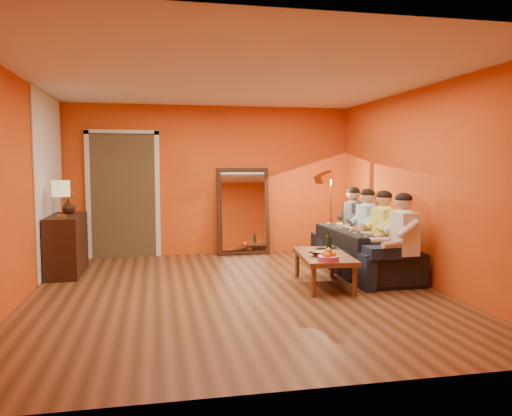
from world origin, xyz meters
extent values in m
cube|color=brown|center=(0.00, 0.00, 0.00)|extent=(5.00, 5.50, 0.00)
cube|color=white|center=(0.00, 0.00, 2.60)|extent=(5.00, 5.50, 0.00)
cube|color=#DA5519|center=(0.00, 2.75, 1.30)|extent=(5.00, 0.00, 2.60)
cube|color=#DA5519|center=(-2.50, 0.00, 1.30)|extent=(0.00, 5.50, 2.60)
cube|color=#DA5519|center=(2.50, 0.00, 1.30)|extent=(0.00, 5.50, 2.60)
cube|color=white|center=(-2.48, 1.75, 1.30)|extent=(0.02, 1.90, 2.58)
cube|color=#3F2D19|center=(-1.50, 2.83, 1.05)|extent=(1.06, 0.30, 2.10)
cube|color=white|center=(-2.07, 2.71, 1.05)|extent=(0.08, 0.06, 2.20)
cube|color=white|center=(-0.93, 2.71, 1.05)|extent=(0.08, 0.06, 2.20)
cube|color=white|center=(-1.50, 2.71, 2.12)|extent=(1.22, 0.06, 0.08)
cube|color=black|center=(0.55, 2.63, 0.76)|extent=(0.92, 0.27, 1.51)
cube|color=white|center=(0.55, 2.59, 0.76)|extent=(0.78, 0.21, 1.35)
cube|color=black|center=(-2.24, 1.55, 0.42)|extent=(0.44, 1.18, 0.85)
imported|color=black|center=(2.00, 0.78, 0.33)|extent=(2.23, 0.87, 0.65)
cylinder|color=black|center=(1.22, 0.05, 0.58)|extent=(0.07, 0.07, 0.31)
imported|color=#B27F3F|center=(1.29, 0.22, 0.47)|extent=(0.12, 0.12, 0.09)
imported|color=black|center=(1.35, 0.45, 0.43)|extent=(0.31, 0.20, 0.02)
imported|color=black|center=(0.99, -0.10, 0.43)|extent=(0.17, 0.22, 0.02)
imported|color=red|center=(1.00, -0.09, 0.45)|extent=(0.22, 0.27, 0.02)
imported|color=black|center=(0.99, -0.11, 0.47)|extent=(0.26, 0.27, 0.02)
imported|color=black|center=(-2.24, 1.80, 0.96)|extent=(0.20, 0.20, 0.21)
camera|label=1|loc=(-0.96, -6.00, 1.58)|focal=35.00mm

